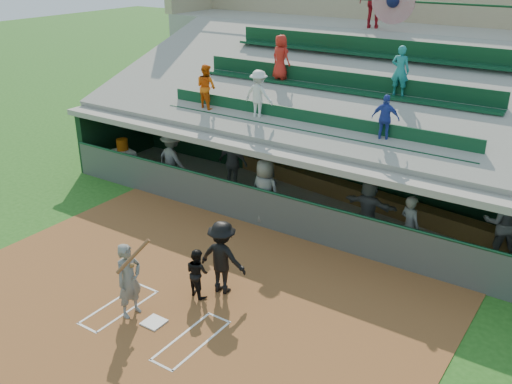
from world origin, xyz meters
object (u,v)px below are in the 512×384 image
Objects in this scene: home_plate at (154,322)px; white_table at (124,161)px; catcher at (197,273)px; water_cooler at (122,144)px; batter_at_plate at (129,280)px.

home_plate is 9.15m from white_table.
catcher is 8.53m from water_cooler.
catcher reaches higher than water_cooler.
batter_at_plate is at bearing -25.74° from white_table.
white_table is at bearing -19.76° from catcher.
home_plate is 0.52× the size of white_table.
catcher is (0.71, 1.35, -0.27)m from batter_at_plate.
catcher is at bearing 62.41° from batter_at_plate.
batter_at_plate reaches higher than catcher.
home_plate is at bearing -40.44° from water_cooler.
batter_at_plate is at bearing -178.88° from home_plate.
home_plate is 0.22× the size of batter_at_plate.
batter_at_plate is (-0.61, -0.01, 0.83)m from home_plate.
water_cooler is at bearing 153.85° from white_table.
water_cooler is at bearing 136.93° from batter_at_plate.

